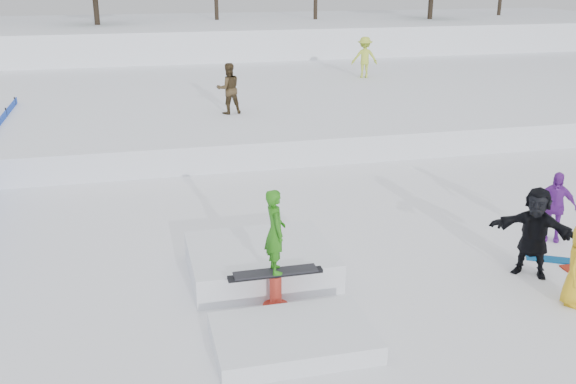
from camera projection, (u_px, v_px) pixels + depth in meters
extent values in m
plane|color=white|center=(288.00, 288.00, 11.52)|extent=(120.00, 120.00, 0.00)
cube|color=white|center=(169.00, 42.00, 38.61)|extent=(60.00, 14.00, 2.40)
cube|color=white|center=(194.00, 99.00, 26.04)|extent=(50.00, 18.00, 0.80)
cylinder|color=black|center=(8.00, 124.00, 21.14)|extent=(0.05, 0.05, 1.10)
cylinder|color=black|center=(16.00, 112.00, 22.88)|extent=(0.05, 0.05, 1.10)
cylinder|color=black|center=(96.00, 6.00, 35.61)|extent=(0.30, 0.30, 2.00)
cylinder|color=black|center=(431.00, 2.00, 39.65)|extent=(0.30, 0.30, 2.00)
imported|color=#3C2E1A|center=(229.00, 89.00, 21.26)|extent=(0.89, 0.73, 1.68)
imported|color=#B1CA39|center=(365.00, 57.00, 28.29)|extent=(1.25, 0.86, 1.78)
imported|color=purple|center=(554.00, 206.00, 13.31)|extent=(0.93, 0.78, 1.49)
imported|color=black|center=(534.00, 232.00, 11.76)|extent=(1.51, 1.43, 1.70)
cube|color=navy|center=(564.00, 261.00, 12.54)|extent=(1.36, 0.92, 0.03)
cube|color=white|center=(260.00, 261.00, 11.93)|extent=(2.60, 2.20, 0.54)
cube|color=white|center=(293.00, 338.00, 9.68)|extent=(2.40, 1.60, 0.30)
cylinder|color=#C83F2E|center=(276.00, 306.00, 10.82)|extent=(0.44, 0.44, 0.06)
cylinder|color=#C83F2E|center=(276.00, 292.00, 10.73)|extent=(0.20, 0.20, 0.60)
cube|color=black|center=(276.00, 274.00, 10.62)|extent=(1.60, 0.16, 0.06)
cube|color=black|center=(275.00, 272.00, 10.61)|extent=(1.40, 0.28, 0.03)
imported|color=#257713|center=(275.00, 231.00, 10.37)|extent=(0.34, 0.52, 1.42)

